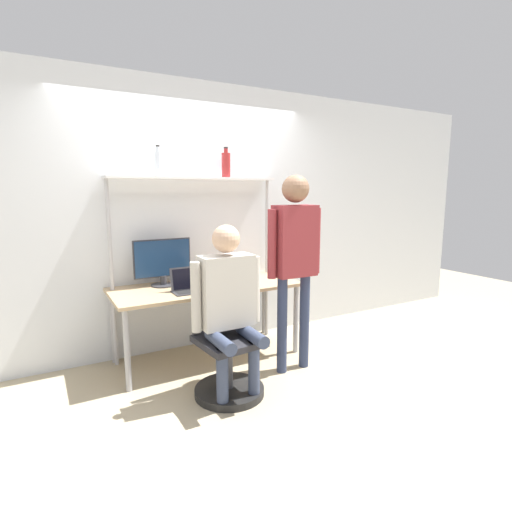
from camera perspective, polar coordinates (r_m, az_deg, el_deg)
The scene contains 12 objects.
ground_plane at distance 3.77m, azimuth -4.46°, elevation -16.25°, with size 12.00×12.00×0.00m, color tan.
wall_back at distance 4.15m, azimuth -9.36°, elevation 5.41°, with size 8.00×0.06×2.70m.
desk at distance 3.89m, azimuth -7.04°, elevation -5.16°, with size 1.77×0.75×0.73m.
shelf_unit at distance 4.00m, azimuth -8.65°, elevation 6.96°, with size 1.68×0.23×1.76m.
monitor at distance 3.89m, azimuth -13.20°, elevation -0.71°, with size 0.55×0.23×0.45m.
laptop at distance 3.66m, azimuth -9.36°, elevation -4.03°, with size 0.34×0.21×0.22m.
cell_phone at distance 3.77m, azimuth -5.43°, elevation -4.43°, with size 0.07×0.15×0.01m.
office_chair at distance 3.32m, azimuth -4.24°, elevation -14.48°, with size 0.56×0.56×0.93m.
person_seated at distance 3.11m, azimuth -3.93°, elevation -5.87°, with size 0.59×0.47×1.37m.
person_standing at distance 3.52m, azimuth 5.54°, elevation 1.24°, with size 0.54×0.24×1.76m.
bottle_red at distance 4.14m, azimuth -4.30°, elevation 12.90°, with size 0.09×0.09×0.30m.
bottle_clear at distance 3.90m, azimuth -13.79°, elevation 12.77°, with size 0.07×0.07×0.28m.
Camera 1 is at (-1.40, -3.10, 1.63)m, focal length 28.00 mm.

